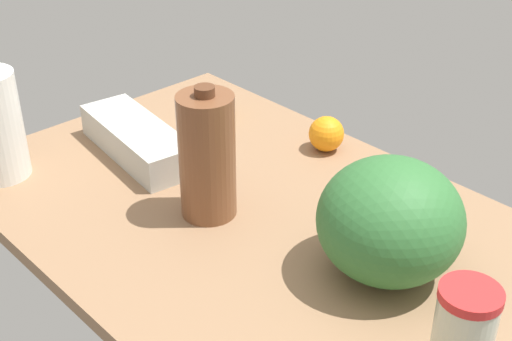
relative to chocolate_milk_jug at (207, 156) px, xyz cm
name	(u,v)px	position (x,y,z in cm)	size (l,w,h in cm)	color
countertop	(256,222)	(7.11, 5.61, -13.76)	(120.00, 76.00, 3.00)	#906B4C
chocolate_milk_jug	(207,156)	(0.00, 0.00, 0.00)	(10.55, 10.55, 26.09)	brown
egg_carton	(137,140)	(-28.11, 3.23, -8.74)	(32.43, 11.42, 7.05)	beige
watermelon	(390,221)	(34.19, 10.11, -1.87)	(24.15, 24.15, 20.78)	#316F35
tumbler_cup	(462,338)	(56.26, -2.45, -3.95)	(8.48, 8.48, 16.55)	beige
lemon_loose	(218,104)	(-30.52, 28.33, -8.99)	(6.54, 6.54, 6.54)	yellow
orange_near_front	(326,134)	(-1.46, 34.73, -8.36)	(7.80, 7.80, 7.80)	orange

